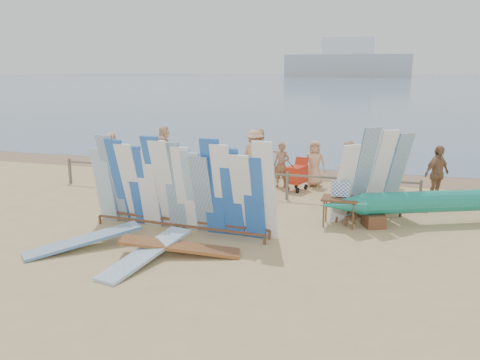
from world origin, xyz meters
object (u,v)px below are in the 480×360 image
(beachgoer_10, at_px, (437,174))
(beachgoer_3, at_px, (254,155))
(vendor_table, at_px, (339,211))
(beach_chair_left, at_px, (252,185))
(beachgoer_6, at_px, (314,163))
(flat_board_c, at_px, (180,255))
(flat_board_a, at_px, (146,261))
(beachgoer_7, at_px, (281,165))
(outrigger_canoe, at_px, (438,203))
(beachgoer_0, at_px, (111,154))
(stroller, at_px, (297,178))
(flat_board_e, at_px, (84,248))
(beachgoer_11, at_px, (165,145))
(side_surfboard_rack, at_px, (372,178))
(beachgoer_2, at_px, (162,157))
(beachgoer_8, at_px, (348,166))
(beachgoer_5, at_px, (259,152))
(beach_chair_right, at_px, (260,185))
(main_surfboard_rack, at_px, (180,189))
(beachgoer_9, at_px, (389,163))

(beachgoer_10, height_order, beachgoer_3, beachgoer_3)
(vendor_table, height_order, beach_chair_left, vendor_table)
(beachgoer_6, bearing_deg, flat_board_c, -110.05)
(flat_board_a, height_order, beachgoer_10, beachgoer_10)
(flat_board_a, height_order, beachgoer_3, beachgoer_3)
(beachgoer_10, bearing_deg, beachgoer_7, 126.73)
(outrigger_canoe, bearing_deg, beachgoer_0, 142.10)
(flat_board_a, xyz_separation_m, beachgoer_3, (0.17, 8.42, 0.95))
(stroller, bearing_deg, flat_board_e, -101.44)
(stroller, relative_size, beachgoer_11, 0.66)
(flat_board_a, relative_size, beachgoer_7, 1.70)
(stroller, xyz_separation_m, beachgoer_6, (0.44, 0.88, 0.37))
(side_surfboard_rack, distance_m, beachgoer_2, 8.49)
(beachgoer_0, distance_m, beachgoer_7, 6.66)
(flat_board_c, bearing_deg, beachgoer_3, -12.24)
(beachgoer_7, xyz_separation_m, beachgoer_8, (2.26, 0.11, 0.06))
(beachgoer_10, bearing_deg, outrigger_canoe, -140.32)
(beachgoer_2, xyz_separation_m, beachgoer_8, (6.91, -0.11, 0.06))
(beachgoer_6, bearing_deg, beachgoer_0, 178.20)
(flat_board_a, xyz_separation_m, beachgoer_5, (0.10, 9.27, 0.93))
(flat_board_c, distance_m, beach_chair_right, 6.20)
(beach_chair_left, bearing_deg, flat_board_c, -96.89)
(outrigger_canoe, height_order, beachgoer_8, beachgoer_8)
(beachgoer_7, bearing_deg, beachgoer_10, 3.89)
(vendor_table, height_order, beachgoer_7, beachgoer_7)
(main_surfboard_rack, xyz_separation_m, beachgoer_6, (2.52, 6.05, -0.31))
(outrigger_canoe, relative_size, stroller, 5.58)
(beachgoer_11, bearing_deg, beachgoer_5, -145.76)
(flat_board_e, distance_m, beachgoer_0, 8.12)
(beachgoer_11, height_order, beachgoer_3, beachgoer_3)
(flat_board_a, height_order, beachgoer_6, beachgoer_6)
(beachgoer_10, bearing_deg, beachgoer_9, 80.53)
(main_surfboard_rack, height_order, beachgoer_8, main_surfboard_rack)
(flat_board_e, height_order, flat_board_a, flat_board_e)
(vendor_table, distance_m, beachgoer_8, 4.02)
(beachgoer_10, distance_m, beachgoer_2, 9.72)
(beachgoer_3, bearing_deg, beachgoer_6, -148.40)
(beachgoer_0, relative_size, beachgoer_2, 1.06)
(flat_board_c, xyz_separation_m, beachgoer_0, (-5.87, 7.00, 0.85))
(beachgoer_3, height_order, beachgoer_8, beachgoer_3)
(main_surfboard_rack, height_order, beachgoer_2, main_surfboard_rack)
(beachgoer_7, bearing_deg, beachgoer_8, 12.33)
(beachgoer_6, bearing_deg, beachgoer_11, 156.78)
(stroller, height_order, beachgoer_10, beachgoer_10)
(vendor_table, bearing_deg, stroller, 117.41)
(beachgoer_11, relative_size, beachgoer_7, 1.07)
(beach_chair_right, bearing_deg, beachgoer_5, 71.36)
(beach_chair_right, relative_size, beachgoer_2, 0.55)
(beachgoer_7, bearing_deg, beachgoer_6, 35.43)
(flat_board_e, relative_size, beach_chair_left, 3.45)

